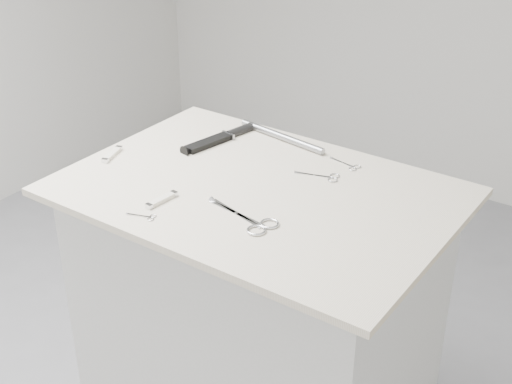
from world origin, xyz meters
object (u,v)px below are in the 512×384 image
Objects in this scene: tiny_scissors at (145,217)px; pocket_knife_b at (162,199)px; metal_rail at (282,137)px; embroidery_scissors_b at (349,165)px; plinth at (257,331)px; embroidery_scissors_a at (325,177)px; pocket_knife_a at (112,154)px; large_shears at (253,222)px; sheathed_knife at (223,137)px.

tiny_scissors is 0.76× the size of pocket_knife_b.
metal_rail is (0.02, 0.57, 0.01)m from tiny_scissors.
embroidery_scissors_b is 1.00× the size of pocket_knife_b.
embroidery_scissors_a is (0.11, 0.15, 0.47)m from plinth.
plinth is 0.55m from embroidery_scissors_b.
pocket_knife_a is at bearing 127.86° from tiny_scissors.
large_shears is 0.67× the size of metal_rail.
large_shears is at bearing -84.33° from embroidery_scissors_b.
sheathed_knife reaches higher than embroidery_scissors_b.
embroidery_scissors_b is 0.53m from pocket_knife_b.
sheathed_knife is 0.17m from metal_rail.
tiny_scissors is 0.75× the size of pocket_knife_a.
pocket_knife_a reaches higher than tiny_scissors.
metal_rail is (0.04, 0.49, 0.00)m from pocket_knife_b.
large_shears is at bearing -115.88° from pocket_knife_a.
large_shears is 2.11× the size of embroidery_scissors_b.
pocket_knife_b is at bearing 82.80° from tiny_scissors.
plinth is 0.54m from pocket_knife_b.
pocket_knife_b is at bearing -153.63° from sheathed_knife.
embroidery_scissors_b is 0.40× the size of sheathed_knife.
plinth is at bearing -98.54° from pocket_knife_a.
sheathed_knife is (-0.26, 0.19, 0.48)m from plinth.
plinth is 3.59× the size of sheathed_knife.
pocket_knife_b reaches higher than tiny_scissors.
pocket_knife_a is (-0.54, 0.07, 0.00)m from large_shears.
embroidery_scissors_b is at bearing -78.59° from pocket_knife_a.
pocket_knife_a reaches higher than embroidery_scissors_b.
large_shears is 0.40m from embroidery_scissors_b.
pocket_knife_b is (0.10, -0.39, -0.00)m from sheathed_knife.
tiny_scissors is 0.57m from metal_rail.
embroidery_scissors_b is at bearing 43.76° from tiny_scissors.
sheathed_knife is at bearing -53.26° from pocket_knife_a.
metal_rail is (-0.12, 0.29, 0.48)m from plinth.
large_shears is 2.12× the size of pocket_knife_b.
embroidery_scissors_b is 1.00× the size of pocket_knife_a.
plinth is at bearing 132.70° from large_shears.
plinth is 0.56m from tiny_scissors.
pocket_knife_a is (-0.56, -0.23, 0.00)m from embroidery_scissors_a.
metal_rail is (0.14, 0.10, 0.00)m from sheathed_knife.
tiny_scissors is at bearing -154.13° from sheathed_knife.
sheathed_knife is (-0.12, 0.47, 0.01)m from tiny_scissors.
sheathed_knife is (-0.37, 0.04, 0.01)m from embroidery_scissors_a.
embroidery_scissors_a is at bearing 54.14° from plinth.
metal_rail is at bearing 126.36° from large_shears.
embroidery_scissors_a is 0.50m from tiny_scissors.
pocket_knife_b is (-0.25, -0.05, 0.00)m from large_shears.
embroidery_scissors_b is at bearing 62.48° from plinth.
tiny_scissors is (-0.25, -0.43, -0.00)m from embroidery_scissors_a.
pocket_knife_b is 0.49m from metal_rail.
pocket_knife_a is 1.01× the size of pocket_knife_b.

